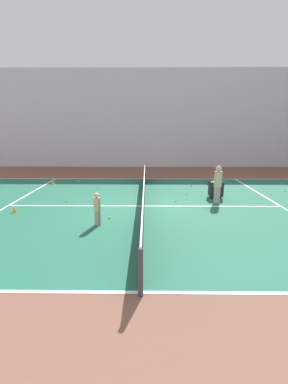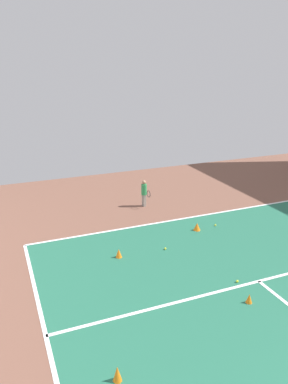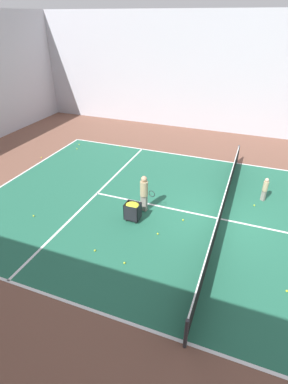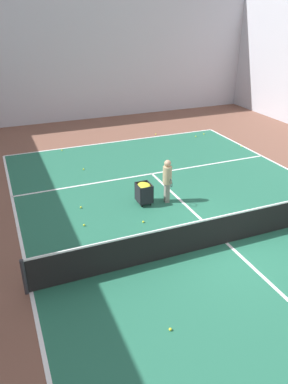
{
  "view_description": "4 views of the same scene",
  "coord_description": "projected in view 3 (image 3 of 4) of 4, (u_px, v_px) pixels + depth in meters",
  "views": [
    {
      "loc": [
        10.13,
        0.11,
        3.19
      ],
      "look_at": [
        0.0,
        0.0,
        0.6
      ],
      "focal_mm": 24.0,
      "sensor_mm": 36.0,
      "label": 1
    },
    {
      "loc": [
        6.24,
        1.33,
        5.65
      ],
      "look_at": [
        0.76,
        -12.08,
        0.62
      ],
      "focal_mm": 35.0,
      "sensor_mm": 36.0,
      "label": 2
    },
    {
      "loc": [
        -10.32,
        -0.66,
        7.1
      ],
      "look_at": [
        -0.51,
        3.12,
        0.89
      ],
      "focal_mm": 28.0,
      "sensor_mm": 36.0,
      "label": 3
    },
    {
      "loc": [
        -5.85,
        -7.74,
        6.32
      ],
      "look_at": [
        -1.33,
        3.29,
        0.46
      ],
      "focal_mm": 35.0,
      "sensor_mm": 36.0,
      "label": 4
    }
  ],
  "objects": [
    {
      "name": "coach_at_net",
      "position": [
        144.0,
        191.0,
        12.19
      ],
      "size": [
        0.38,
        0.68,
        1.61
      ],
      "rotation": [
        0.0,
        0.0,
        -1.76
      ],
      "color": "gray",
      "rests_on": "ground"
    },
    {
      "name": "tennis_ball_13",
      "position": [
        95.0,
        250.0,
        10.43
      ],
      "size": [
        0.07,
        0.07,
        0.07
      ],
      "primitive_type": "sphere",
      "color": "yellow",
      "rests_on": "ground"
    },
    {
      "name": "tennis_ball_12",
      "position": [
        41.0,
        157.0,
        17.27
      ],
      "size": [
        0.07,
        0.07,
        0.07
      ],
      "primitive_type": "sphere",
      "color": "yellow",
      "rests_on": "ground"
    },
    {
      "name": "line_sideline_left",
      "position": [
        186.0,
        343.0,
        7.52
      ],
      "size": [
        0.1,
        20.55,
        0.0
      ],
      "primitive_type": "cube",
      "color": "white",
      "rests_on": "ground"
    },
    {
      "name": "tennis_ball_8",
      "position": [
        254.0,
        205.0,
        12.91
      ],
      "size": [
        0.07,
        0.07,
        0.07
      ],
      "primitive_type": "sphere",
      "color": "yellow",
      "rests_on": "ground"
    },
    {
      "name": "tennis_ball_16",
      "position": [
        77.0,
        149.0,
        18.39
      ],
      "size": [
        0.07,
        0.07,
        0.07
      ],
      "primitive_type": "sphere",
      "color": "yellow",
      "rests_on": "ground"
    },
    {
      "name": "tennis_ball_10",
      "position": [
        34.0,
        216.0,
        12.23
      ],
      "size": [
        0.07,
        0.07,
        0.07
      ],
      "primitive_type": "sphere",
      "color": "yellow",
      "rests_on": "ground"
    },
    {
      "name": "tennis_ball_4",
      "position": [
        287.0,
        291.0,
        8.89
      ],
      "size": [
        0.07,
        0.07,
        0.07
      ],
      "primitive_type": "sphere",
      "color": "yellow",
      "rests_on": "ground"
    },
    {
      "name": "ground_plane",
      "position": [
        220.0,
        219.0,
        12.1
      ],
      "size": [
        34.58,
        34.58,
        0.0
      ],
      "primitive_type": "plane",
      "color": "brown"
    },
    {
      "name": "tennis_ball_5",
      "position": [
        183.0,
        220.0,
        11.98
      ],
      "size": [
        0.07,
        0.07,
        0.07
      ],
      "primitive_type": "sphere",
      "color": "yellow",
      "rests_on": "ground"
    },
    {
      "name": "line_sideline_right",
      "position": [
        236.0,
        163.0,
        16.68
      ],
      "size": [
        0.1,
        20.55,
        0.0
      ],
      "primitive_type": "cube",
      "color": "white",
      "rests_on": "ground"
    },
    {
      "name": "line_baseline_far",
      "position": [
        17.0,
        177.0,
        15.28
      ],
      "size": [
        11.41,
        0.1,
        0.0
      ],
      "primitive_type": "cube",
      "color": "white",
      "rests_on": "ground"
    },
    {
      "name": "tennis_ball_9",
      "position": [
        158.0,
        234.0,
        11.22
      ],
      "size": [
        0.07,
        0.07,
        0.07
      ],
      "primitive_type": "sphere",
      "color": "yellow",
      "rests_on": "ground"
    },
    {
      "name": "hall_enclosure_right",
      "position": [
        254.0,
        77.0,
        18.87
      ],
      "size": [
        0.15,
        30.88,
        7.5
      ],
      "color": "silver",
      "rests_on": "ground"
    },
    {
      "name": "ball_cart",
      "position": [
        133.0,
        208.0,
        11.77
      ],
      "size": [
        0.49,
        0.59,
        0.79
      ],
      "color": "black",
      "rests_on": "ground"
    },
    {
      "name": "child_midcourt",
      "position": [
        265.0,
        188.0,
        13.0
      ],
      "size": [
        0.31,
        0.31,
        1.11
      ],
      "rotation": [
        0.0,
        0.0,
        0.91
      ],
      "color": "gray",
      "rests_on": "ground"
    },
    {
      "name": "court_playing_area",
      "position": [
        220.0,
        219.0,
        12.1
      ],
      "size": [
        11.41,
        20.55,
        0.0
      ],
      "color": "#23664C",
      "rests_on": "ground"
    },
    {
      "name": "tennis_net",
      "position": [
        222.0,
        208.0,
        11.84
      ],
      "size": [
        11.71,
        0.1,
        1.01
      ],
      "color": "#2D2D33",
      "rests_on": "ground"
    },
    {
      "name": "tennis_ball_6",
      "position": [
        124.0,
        263.0,
        9.9
      ],
      "size": [
        0.07,
        0.07,
        0.07
      ],
      "primitive_type": "sphere",
      "color": "yellow",
      "rests_on": "ground"
    },
    {
      "name": "tennis_ball_15",
      "position": [
        79.0,
        145.0,
        18.97
      ],
      "size": [
        0.07,
        0.07,
        0.07
      ],
      "primitive_type": "sphere",
      "color": "yellow",
      "rests_on": "ground"
    },
    {
      "name": "line_service_far",
      "position": [
        97.0,
        193.0,
        13.85
      ],
      "size": [
        11.41,
        0.1,
        0.0
      ],
      "primitive_type": "cube",
      "color": "white",
      "rests_on": "ground"
    },
    {
      "name": "tennis_ball_11",
      "position": [
        120.0,
        146.0,
        18.75
      ],
      "size": [
        0.07,
        0.07,
        0.07
      ],
      "primitive_type": "sphere",
      "color": "yellow",
      "rests_on": "ground"
    },
    {
      "name": "line_centre_service",
      "position": [
        220.0,
        219.0,
        12.1
      ],
      "size": [
        0.1,
        11.3,
        0.0
      ],
      "primitive_type": "cube",
      "color": "white",
      "rests_on": "ground"
    }
  ]
}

